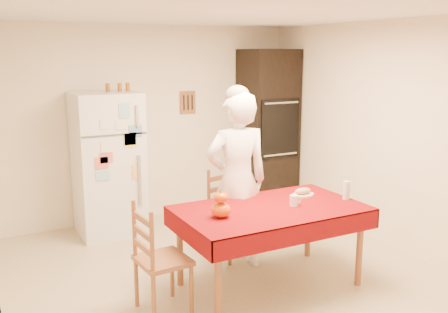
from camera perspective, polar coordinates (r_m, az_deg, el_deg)
floor at (r=4.93m, az=0.82°, el=-14.05°), size 4.50×4.50×0.00m
room_shell at (r=4.47m, az=0.88°, el=5.03°), size 4.02×4.52×2.51m
refrigerator at (r=6.10m, az=-13.10°, el=-0.83°), size 0.75×0.74×1.70m
oven_cabinet at (r=7.01m, az=5.02°, el=3.11°), size 0.70×0.62×2.20m
dining_table at (r=4.62m, az=5.32°, el=-6.62°), size 1.70×1.00×0.76m
chair_far at (r=5.36m, az=0.48°, el=-6.04°), size 0.50×0.49×0.95m
chair_left at (r=4.23m, az=-7.83°, el=-11.13°), size 0.43×0.45×0.95m
seated_woman at (r=4.96m, az=1.50°, el=-2.88°), size 0.71×0.52×1.79m
coffee_mug at (r=4.65m, az=8.00°, el=-5.01°), size 0.08×0.08×0.10m
pumpkin_lower at (r=4.29m, az=-0.36°, el=-6.13°), size 0.17×0.17×0.13m
pumpkin_upper at (r=4.26m, az=-0.36°, el=-4.72°), size 0.12×0.12×0.09m
wine_glass at (r=4.95m, az=13.80°, el=-3.76°), size 0.07×0.07×0.18m
bread_plate at (r=5.00m, az=8.99°, el=-4.35°), size 0.24×0.24×0.02m
bread_loaf at (r=4.99m, az=9.01°, el=-3.90°), size 0.18×0.10×0.06m
spice_jar_left at (r=6.04m, az=-13.16°, el=7.68°), size 0.05×0.05×0.10m
spice_jar_mid at (r=6.07m, az=-11.83°, el=7.76°), size 0.05×0.05×0.10m
spice_jar_right at (r=6.10m, az=-10.96°, el=7.81°), size 0.05×0.05×0.10m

